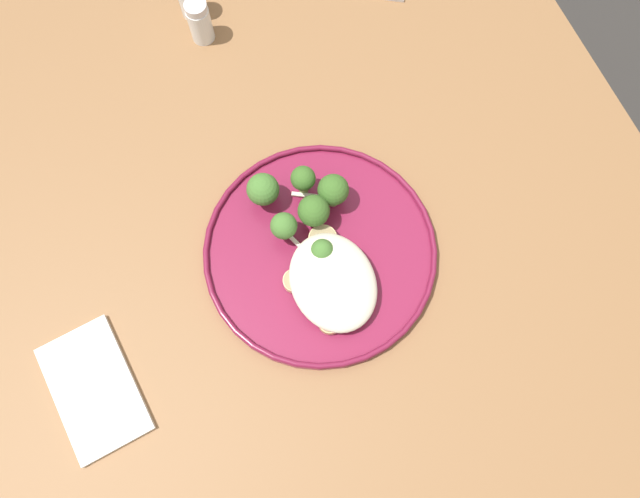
% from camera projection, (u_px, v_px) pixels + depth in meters
% --- Properties ---
extents(ground, '(6.00, 6.00, 0.00)m').
position_uv_depth(ground, '(308.00, 359.00, 1.48)').
color(ground, '#2D2B28').
extents(wooden_dining_table, '(1.40, 1.00, 0.74)m').
position_uv_depth(wooden_dining_table, '(298.00, 292.00, 0.85)').
color(wooden_dining_table, brown).
rests_on(wooden_dining_table, ground).
extents(dinner_plate, '(0.29, 0.29, 0.02)m').
position_uv_depth(dinner_plate, '(320.00, 252.00, 0.77)').
color(dinner_plate, maroon).
rests_on(dinner_plate, wooden_dining_table).
extents(noodle_bed, '(0.13, 0.10, 0.04)m').
position_uv_depth(noodle_bed, '(333.00, 282.00, 0.74)').
color(noodle_bed, beige).
rests_on(noodle_bed, dinner_plate).
extents(seared_scallop_rear_pale, '(0.02, 0.02, 0.01)m').
position_uv_depth(seared_scallop_rear_pale, '(338.00, 294.00, 0.74)').
color(seared_scallop_rear_pale, beige).
rests_on(seared_scallop_rear_pale, dinner_plate).
extents(seared_scallop_right_edge, '(0.03, 0.03, 0.02)m').
position_uv_depth(seared_scallop_right_edge, '(359.00, 299.00, 0.74)').
color(seared_scallop_right_edge, '#E5C689').
rests_on(seared_scallop_right_edge, dinner_plate).
extents(seared_scallop_large_seared, '(0.03, 0.03, 0.01)m').
position_uv_depth(seared_scallop_large_seared, '(330.00, 322.00, 0.73)').
color(seared_scallop_large_seared, '#DBB77A').
rests_on(seared_scallop_large_seared, dinner_plate).
extents(seared_scallop_half_hidden, '(0.03, 0.03, 0.01)m').
position_uv_depth(seared_scallop_half_hidden, '(295.00, 281.00, 0.75)').
color(seared_scallop_half_hidden, '#E5C689').
rests_on(seared_scallop_half_hidden, dinner_plate).
extents(seared_scallop_on_noodles, '(0.04, 0.04, 0.02)m').
position_uv_depth(seared_scallop_on_noodles, '(323.00, 240.00, 0.76)').
color(seared_scallop_on_noodles, '#E5C689').
rests_on(seared_scallop_on_noodles, dinner_plate).
extents(seared_scallop_left_edge, '(0.02, 0.02, 0.02)m').
position_uv_depth(seared_scallop_left_edge, '(350.00, 266.00, 0.75)').
color(seared_scallop_left_edge, '#E5C689').
rests_on(seared_scallop_left_edge, dinner_plate).
extents(broccoli_floret_beside_noodles, '(0.03, 0.03, 0.04)m').
position_uv_depth(broccoli_floret_beside_noodles, '(322.00, 251.00, 0.75)').
color(broccoli_floret_beside_noodles, '#89A356').
rests_on(broccoli_floret_beside_noodles, dinner_plate).
extents(broccoli_floret_tall_stalk, '(0.04, 0.04, 0.06)m').
position_uv_depth(broccoli_floret_tall_stalk, '(333.00, 190.00, 0.76)').
color(broccoli_floret_tall_stalk, '#7A994C').
rests_on(broccoli_floret_tall_stalk, dinner_plate).
extents(broccoli_floret_right_tilted, '(0.04, 0.04, 0.05)m').
position_uv_depth(broccoli_floret_right_tilted, '(261.00, 191.00, 0.76)').
color(broccoli_floret_right_tilted, '#89A356').
rests_on(broccoli_floret_right_tilted, dinner_plate).
extents(broccoli_floret_center_pile, '(0.03, 0.03, 0.05)m').
position_uv_depth(broccoli_floret_center_pile, '(303.00, 179.00, 0.76)').
color(broccoli_floret_center_pile, '#7A994C').
rests_on(broccoli_floret_center_pile, dinner_plate).
extents(broccoli_floret_left_leaning, '(0.03, 0.03, 0.05)m').
position_uv_depth(broccoli_floret_left_leaning, '(284.00, 226.00, 0.75)').
color(broccoli_floret_left_leaning, '#89A356').
rests_on(broccoli_floret_left_leaning, dinner_plate).
extents(broccoli_floret_small_sprig, '(0.04, 0.04, 0.06)m').
position_uv_depth(broccoli_floret_small_sprig, '(314.00, 211.00, 0.75)').
color(broccoli_floret_small_sprig, '#89A356').
rests_on(broccoli_floret_small_sprig, dinner_plate).
extents(onion_sliver_short_strip, '(0.03, 0.05, 0.00)m').
position_uv_depth(onion_sliver_short_strip, '(314.00, 196.00, 0.79)').
color(onion_sliver_short_strip, silver).
rests_on(onion_sliver_short_strip, dinner_plate).
extents(onion_sliver_curled_piece, '(0.03, 0.04, 0.00)m').
position_uv_depth(onion_sliver_curled_piece, '(319.00, 210.00, 0.78)').
color(onion_sliver_curled_piece, silver).
rests_on(onion_sliver_curled_piece, dinner_plate).
extents(onion_sliver_long_sliver, '(0.05, 0.02, 0.00)m').
position_uv_depth(onion_sliver_long_sliver, '(292.00, 238.00, 0.77)').
color(onion_sliver_long_sliver, silver).
rests_on(onion_sliver_long_sliver, dinner_plate).
extents(folded_napkin, '(0.16, 0.11, 0.01)m').
position_uv_depth(folded_napkin, '(94.00, 389.00, 0.72)').
color(folded_napkin, white).
rests_on(folded_napkin, wooden_dining_table).
extents(salt_shaker, '(0.03, 0.03, 0.07)m').
position_uv_depth(salt_shaker, '(200.00, 21.00, 0.85)').
color(salt_shaker, white).
rests_on(salt_shaker, wooden_dining_table).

